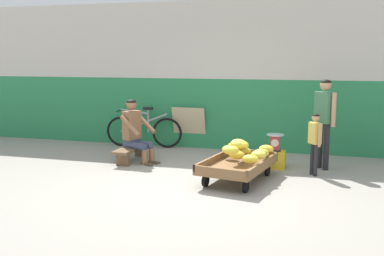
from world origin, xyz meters
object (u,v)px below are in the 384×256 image
(plastic_crate, at_px, (275,160))
(sign_board, at_px, (189,127))
(banana_cart, at_px, (238,166))
(customer_child, at_px, (315,138))
(weighing_scale, at_px, (275,142))
(customer_adult, at_px, (325,114))
(bicycle_near_left, at_px, (144,131))
(vendor_seated, at_px, (135,131))
(low_bench, at_px, (132,150))

(plastic_crate, bearing_deg, sign_board, 145.95)
(banana_cart, distance_m, sign_board, 2.70)
(customer_child, bearing_deg, weighing_scale, 155.14)
(plastic_crate, relative_size, customer_adult, 0.24)
(weighing_scale, xyz_separation_m, sign_board, (-1.91, 1.29, -0.02))
(plastic_crate, bearing_deg, customer_adult, 12.62)
(plastic_crate, height_order, bicycle_near_left, bicycle_near_left)
(weighing_scale, height_order, bicycle_near_left, bicycle_near_left)
(bicycle_near_left, bearing_deg, banana_cart, -40.89)
(bicycle_near_left, distance_m, customer_child, 3.81)
(bicycle_near_left, bearing_deg, customer_adult, -14.14)
(plastic_crate, bearing_deg, customer_child, -24.94)
(vendor_seated, relative_size, customer_adult, 0.75)
(vendor_seated, xyz_separation_m, customer_adult, (3.29, 0.38, 0.38))
(vendor_seated, xyz_separation_m, sign_board, (0.59, 1.49, -0.14))
(low_bench, distance_m, customer_child, 3.27)
(customer_adult, height_order, customer_child, customer_adult)
(plastic_crate, bearing_deg, low_bench, -176.23)
(banana_cart, height_order, sign_board, sign_board)
(bicycle_near_left, bearing_deg, customer_child, -21.73)
(low_bench, bearing_deg, vendor_seated, -21.96)
(vendor_seated, distance_m, customer_adult, 3.34)
(low_bench, height_order, customer_child, customer_child)
(weighing_scale, relative_size, bicycle_near_left, 0.18)
(weighing_scale, xyz_separation_m, customer_adult, (0.79, 0.18, 0.50))
(plastic_crate, xyz_separation_m, customer_adult, (0.79, 0.18, 0.80))
(low_bench, distance_m, vendor_seated, 0.38)
(low_bench, relative_size, sign_board, 1.28)
(vendor_seated, xyz_separation_m, plastic_crate, (2.50, 0.20, -0.42))
(low_bench, height_order, sign_board, sign_board)
(vendor_seated, height_order, bicycle_near_left, vendor_seated)
(customer_adult, bearing_deg, banana_cart, -137.42)
(banana_cart, height_order, vendor_seated, vendor_seated)
(low_bench, xyz_separation_m, bicycle_near_left, (-0.29, 1.27, 0.15))
(weighing_scale, xyz_separation_m, customer_child, (0.65, -0.30, 0.17))
(low_bench, xyz_separation_m, vendor_seated, (0.08, -0.03, 0.37))
(bicycle_near_left, xyz_separation_m, sign_board, (0.96, 0.19, 0.08))
(bicycle_near_left, bearing_deg, low_bench, -77.18)
(plastic_crate, xyz_separation_m, bicycle_near_left, (-2.87, 1.10, 0.20))
(plastic_crate, xyz_separation_m, sign_board, (-1.91, 1.29, 0.28))
(banana_cart, height_order, plastic_crate, banana_cart)
(vendor_seated, bearing_deg, sign_board, 68.49)
(sign_board, height_order, customer_adult, customer_adult)
(sign_board, xyz_separation_m, customer_adult, (2.71, -1.11, 0.52))
(vendor_seated, xyz_separation_m, customer_child, (3.15, -0.10, 0.06))
(weighing_scale, bearing_deg, banana_cart, -115.48)
(vendor_seated, height_order, weighing_scale, vendor_seated)
(banana_cart, bearing_deg, sign_board, 122.44)
(vendor_seated, xyz_separation_m, bicycle_near_left, (-0.37, 1.30, -0.21))
(customer_adult, relative_size, customer_child, 1.52)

